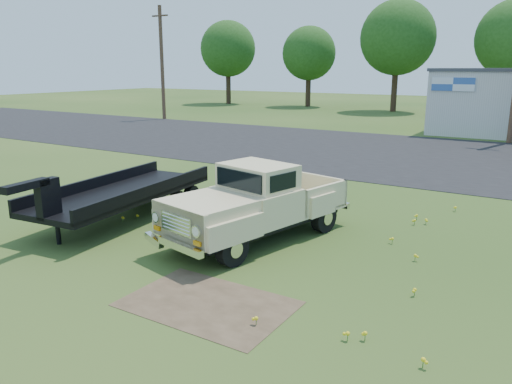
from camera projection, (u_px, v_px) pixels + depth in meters
ground at (233, 242)px, 12.31m from camera, size 140.00×140.00×0.00m
asphalt_lot at (404, 154)px, 24.68m from camera, size 90.00×14.00×0.02m
dirt_patch_a at (208, 304)px, 9.07m from camera, size 3.00×2.00×0.01m
dirt_patch_b at (243, 200)px, 16.22m from camera, size 2.20×1.60×0.01m
utility_pole_west at (162, 62)px, 40.59m from camera, size 1.60×0.30×9.00m
treeline_a at (228, 49)px, 58.08m from camera, size 6.40×6.40×9.52m
treeline_b at (309, 53)px, 53.95m from camera, size 5.76×5.76×8.57m
treeline_c at (398, 38)px, 47.29m from camera, size 7.04×7.04×10.47m
vintage_pickup_truck at (258, 202)px, 12.27m from camera, size 3.19×5.63×1.93m
flatbed_trailer at (123, 189)px, 14.03m from camera, size 2.72×6.47×1.72m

